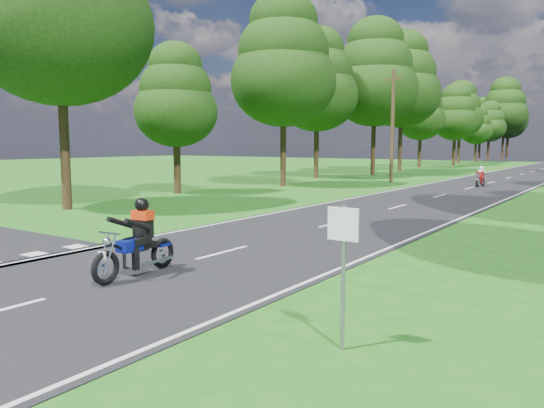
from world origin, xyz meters
The scene contains 7 objects.
ground centered at (0.00, 0.00, 0.00)m, with size 160.00×160.00×0.00m, color #195A14.
main_road centered at (0.00, 50.00, 0.01)m, with size 7.00×140.00×0.02m, color black.
road_markings centered at (-0.14, 48.13, 0.02)m, with size 7.40×140.00×0.01m.
telegraph_pole centered at (-6.00, 28.00, 4.07)m, with size 1.20×0.26×8.00m.
road_sign centered at (5.50, -2.01, 1.34)m, with size 0.45×0.07×2.00m.
rider_near_blue centered at (0.05, -0.91, 0.85)m, with size 0.66×1.98×1.65m, color navy, non-canonical shape.
rider_far_red centered at (0.27, 27.56, 0.68)m, with size 0.53×1.59×1.32m, color maroon, non-canonical shape.
Camera 1 is at (8.71, -8.32, 2.83)m, focal length 35.00 mm.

